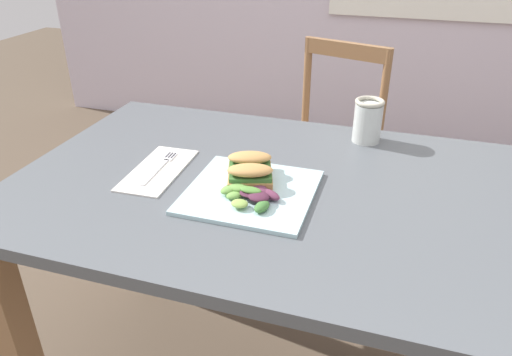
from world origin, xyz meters
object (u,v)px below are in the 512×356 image
plate_lunch (251,192)px  sandwich_half_back (250,163)px  mason_jar_iced_tea (367,123)px  chair_wooden_far (324,153)px  sandwich_half_front (250,176)px  fork_on_napkin (161,166)px  dining_table (279,228)px

plate_lunch → sandwich_half_back: 0.09m
sandwich_half_back → mason_jar_iced_tea: mason_jar_iced_tea is taller
chair_wooden_far → sandwich_half_front: size_ratio=7.49×
plate_lunch → fork_on_napkin: 0.26m
fork_on_napkin → mason_jar_iced_tea: 0.58m
chair_wooden_far → dining_table: bearing=-88.2°
sandwich_half_back → mason_jar_iced_tea: size_ratio=0.95×
dining_table → chair_wooden_far: chair_wooden_far is taller
plate_lunch → sandwich_half_back: sandwich_half_back is taller
dining_table → chair_wooden_far: 0.83m
chair_wooden_far → sandwich_half_front: (-0.03, -0.87, 0.33)m
dining_table → fork_on_napkin: 0.34m
fork_on_napkin → mason_jar_iced_tea: size_ratio=1.52×
sandwich_half_front → mason_jar_iced_tea: (0.22, 0.37, 0.02)m
chair_wooden_far → sandwich_half_back: (-0.05, -0.81, 0.33)m
plate_lunch → chair_wooden_far: bearing=88.3°
sandwich_half_back → fork_on_napkin: 0.23m
dining_table → fork_on_napkin: bearing=-178.3°
sandwich_half_back → mason_jar_iced_tea: (0.24, 0.31, 0.02)m
plate_lunch → fork_on_napkin: plate_lunch is taller
sandwich_half_front → plate_lunch: bearing=-67.2°
plate_lunch → sandwich_half_back: (-0.03, 0.08, 0.03)m
chair_wooden_far → sandwich_half_front: chair_wooden_far is taller
chair_wooden_far → mason_jar_iced_tea: (0.19, -0.50, 0.35)m
chair_wooden_far → sandwich_half_back: bearing=-93.8°
dining_table → sandwich_half_back: bearing=172.5°
chair_wooden_far → sandwich_half_back: 0.87m
sandwich_half_front → fork_on_napkin: size_ratio=0.63×
plate_lunch → mason_jar_iced_tea: bearing=60.2°
plate_lunch → fork_on_napkin: (-0.26, 0.06, 0.00)m
sandwich_half_back → mason_jar_iced_tea: bearing=51.3°
dining_table → plate_lunch: 0.16m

